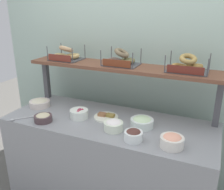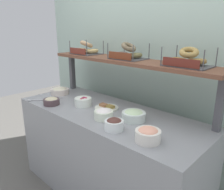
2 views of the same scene
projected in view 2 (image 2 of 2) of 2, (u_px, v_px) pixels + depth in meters
back_wall at (145, 64)px, 2.27m from camera, size 3.00×0.06×2.40m
deli_counter at (107, 154)px, 2.11m from camera, size 1.80×0.70×0.85m
shelf_riser_left at (72, 72)px, 2.68m from camera, size 0.05×0.05×0.40m
shelf_riser_right at (220, 104)px, 1.56m from camera, size 0.05×0.05×0.40m
upper_shelf at (127, 61)px, 2.06m from camera, size 1.76×0.32×0.03m
bowl_potato_salad at (60, 91)px, 2.49m from camera, size 0.20×0.20×0.07m
bowl_lox_spread at (148, 135)px, 1.46m from camera, size 0.17×0.17×0.10m
bowl_beet_salad at (83, 102)px, 2.12m from camera, size 0.16×0.16×0.09m
bowl_scallion_spread at (134, 115)px, 1.79m from camera, size 0.19×0.19×0.09m
bowl_cream_cheese at (104, 114)px, 1.82m from camera, size 0.15×0.15×0.09m
bowl_chocolate_spread at (114, 124)px, 1.62m from camera, size 0.14×0.14×0.09m
bowl_tuna_salad at (51, 101)px, 2.15m from camera, size 0.15×0.15×0.07m
serving_plate_white at (107, 108)px, 2.05m from camera, size 0.22×0.22×0.04m
serving_spoon_near_plate at (33, 100)px, 2.27m from camera, size 0.13×0.14×0.01m
serving_spoon_by_edge at (52, 99)px, 2.29m from camera, size 0.09×0.17×0.01m
bagel_basket_plain at (86, 50)px, 2.42m from camera, size 0.29×0.24×0.15m
bagel_basket_poppy at (128, 54)px, 2.05m from camera, size 0.30×0.25×0.16m
bagel_basket_everything at (188, 60)px, 1.67m from camera, size 0.33×0.26×0.15m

